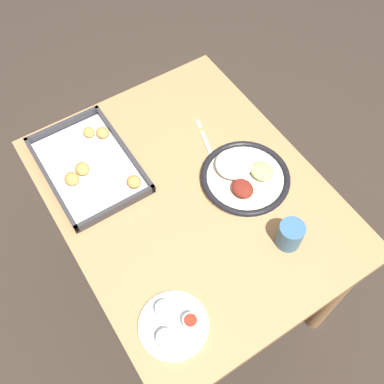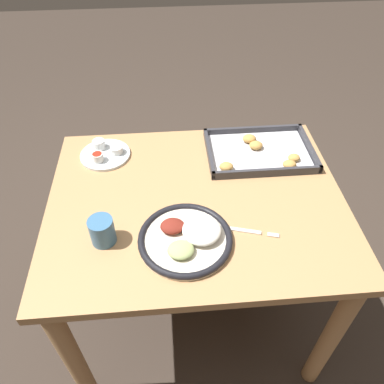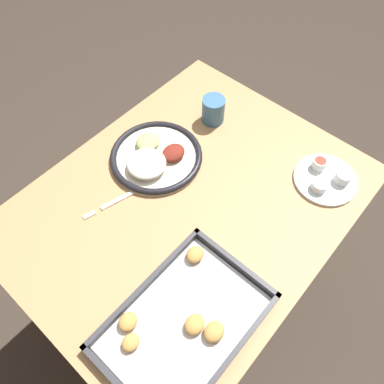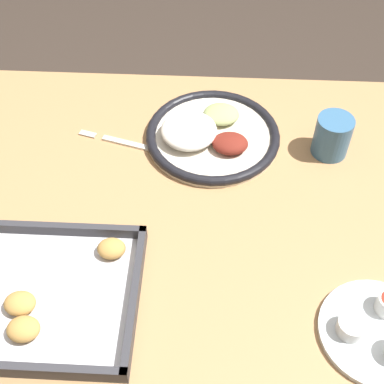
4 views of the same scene
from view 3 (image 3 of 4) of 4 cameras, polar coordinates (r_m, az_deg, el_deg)
ground_plane at (r=1.68m, az=-0.34°, el=-14.24°), size 8.00×8.00×0.00m
dining_table at (r=1.14m, az=-0.48°, el=-4.73°), size 0.95×0.75×0.71m
dinner_plate at (r=1.11m, az=-5.66°, el=5.34°), size 0.27×0.27×0.05m
fork at (r=1.05m, az=-10.75°, el=-0.96°), size 0.20×0.07×0.00m
saucer_plate at (r=1.13m, az=19.78°, el=2.02°), size 0.18×0.18×0.04m
baking_tray at (r=0.89m, az=-1.32°, el=-19.00°), size 0.38×0.26×0.04m
drinking_cup at (r=1.19m, az=3.26°, el=12.38°), size 0.07×0.07×0.08m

